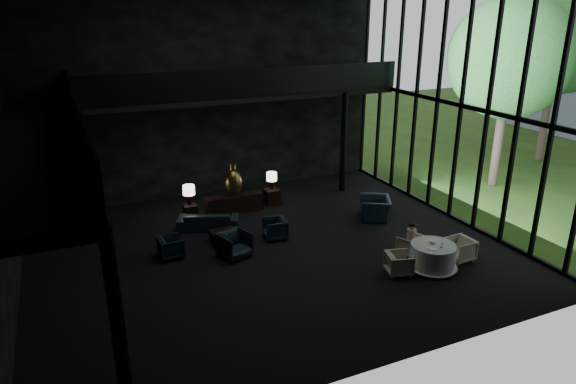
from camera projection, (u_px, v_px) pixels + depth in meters
name	position (u px, v px, depth m)	size (l,w,h in m)	color
floor	(271.00, 251.00, 15.87)	(14.00, 12.00, 0.02)	black
wall_back	(210.00, 93.00, 19.66)	(14.00, 0.04, 8.00)	black
wall_front	(393.00, 187.00, 9.36)	(14.00, 0.04, 8.00)	black
curtain_wall	(461.00, 105.00, 17.19)	(0.20, 12.00, 8.00)	black
mezzanine_left	(36.00, 145.00, 12.20)	(2.00, 12.00, 0.25)	black
mezzanine_back	(244.00, 95.00, 19.19)	(12.00, 2.00, 0.25)	black
railing_left	(78.00, 117.00, 12.38)	(0.06, 12.00, 1.00)	black
railing_back	(253.00, 82.00, 18.13)	(12.00, 0.06, 1.00)	black
column_sw	(119.00, 338.00, 8.37)	(0.24, 0.24, 4.00)	black
column_nw	(79.00, 160.00, 18.16)	(0.24, 0.24, 4.00)	black
column_ne	(343.00, 143.00, 20.47)	(0.24, 0.24, 4.00)	black
tree_near	(510.00, 58.00, 20.04)	(4.80, 4.80, 7.65)	#382D23
tree_far	(560.00, 33.00, 23.43)	(5.60, 5.60, 8.80)	#382D23
console	(234.00, 204.00, 18.74)	(2.09, 0.47, 0.66)	black
bronze_urn	(233.00, 182.00, 18.47)	(0.63, 0.63, 1.18)	olive
side_table_left	(191.00, 211.00, 18.23)	(0.47, 0.47, 0.51)	black
table_lamp_left	(189.00, 191.00, 18.02)	(0.42, 0.42, 0.70)	black
side_table_right	(272.00, 196.00, 19.58)	(0.53, 0.53, 0.59)	black
table_lamp_right	(272.00, 177.00, 19.33)	(0.39, 0.39, 0.66)	black
sofa	(208.00, 218.00, 17.34)	(1.98, 0.58, 0.77)	black
lounge_armchair_west	(171.00, 247.00, 15.36)	(0.64, 0.60, 0.66)	black
lounge_armchair_east	(275.00, 228.00, 16.62)	(0.67, 0.63, 0.69)	#1D3547
lounge_armchair_south	(234.00, 242.00, 15.34)	(0.92, 0.86, 0.95)	#1F3649
window_armchair	(375.00, 204.00, 18.15)	(1.26, 0.82, 1.10)	#193443
coffee_table	(225.00, 237.00, 16.38)	(0.80, 0.80, 0.36)	black
dining_table	(432.00, 258.00, 14.68)	(1.44, 1.44, 0.75)	white
dining_chair_north	(411.00, 245.00, 15.48)	(0.63, 0.59, 0.65)	beige
dining_chair_east	(459.00, 249.00, 15.17)	(0.71, 0.66, 0.73)	#A6A189
dining_chair_west	(399.00, 264.00, 14.39)	(0.61, 0.57, 0.63)	#BCB7AA
child	(412.00, 232.00, 15.33)	(0.28, 0.28, 0.61)	#C49CAB
plate_a	(432.00, 249.00, 14.28)	(0.25, 0.25, 0.02)	white
plate_b	(432.00, 240.00, 14.80)	(0.23, 0.23, 0.02)	white
saucer	(442.00, 245.00, 14.50)	(0.16, 0.16, 0.01)	white
coffee_cup	(442.00, 243.00, 14.53)	(0.07, 0.07, 0.05)	white
cereal_bowl	(433.00, 242.00, 14.60)	(0.18, 0.18, 0.09)	white
cream_pot	(441.00, 247.00, 14.35)	(0.05, 0.05, 0.06)	#99999E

